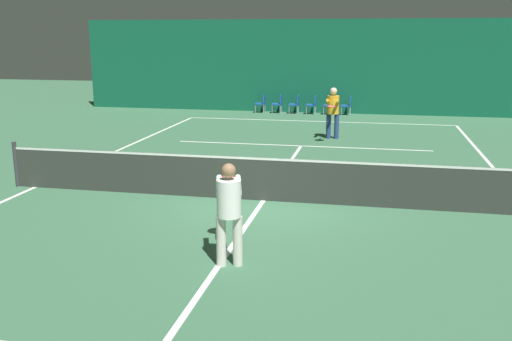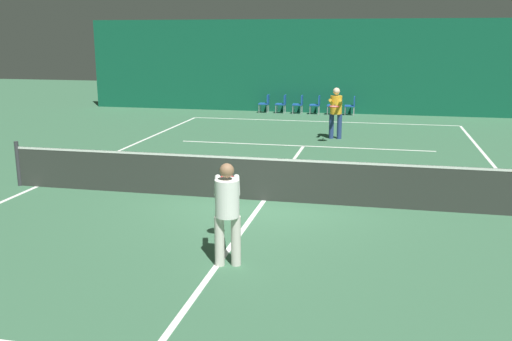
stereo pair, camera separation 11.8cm
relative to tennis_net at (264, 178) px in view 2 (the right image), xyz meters
name	(u,v)px [view 2 (the right image)]	position (x,y,z in m)	size (l,w,h in m)	color
ground_plane	(264,201)	(0.00, 0.00, -0.51)	(60.00, 60.00, 0.00)	#386647
backdrop_curtain	(329,67)	(0.00, 14.67, 1.59)	(23.00, 0.12, 4.21)	#0F5138
court_line_baseline_far	(321,121)	(0.00, 11.90, -0.51)	(11.00, 0.10, 0.00)	white
court_line_service_far	(304,146)	(0.00, 6.40, -0.51)	(8.25, 0.10, 0.00)	white
court_line_sideline_left	(37,186)	(-5.50, 0.00, -0.51)	(0.10, 23.80, 0.00)	white
court_line_centre	(264,200)	(0.00, 0.00, -0.51)	(0.10, 12.80, 0.00)	white
tennis_net	(264,178)	(0.00, 0.00, 0.00)	(12.00, 0.10, 1.07)	#2D332D
player_near	(227,206)	(0.15, -3.57, 0.44)	(0.69, 1.38, 1.63)	beige
player_far	(336,109)	(0.88, 7.95, 0.51)	(0.44, 1.39, 1.76)	navy
courtside_chair_0	(265,102)	(-2.82, 14.12, -0.03)	(0.44, 0.44, 0.84)	#99999E
courtside_chair_1	(282,103)	(-2.04, 14.12, -0.03)	(0.44, 0.44, 0.84)	#99999E
courtside_chair_2	(299,103)	(-1.25, 14.12, -0.03)	(0.44, 0.44, 0.84)	#99999E
courtside_chair_3	(316,103)	(-0.47, 14.12, -0.03)	(0.44, 0.44, 0.84)	#99999E
courtside_chair_4	(334,104)	(0.32, 14.12, -0.03)	(0.44, 0.44, 0.84)	#99999E
courtside_chair_5	(352,104)	(1.10, 14.12, -0.03)	(0.44, 0.44, 0.84)	#99999E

